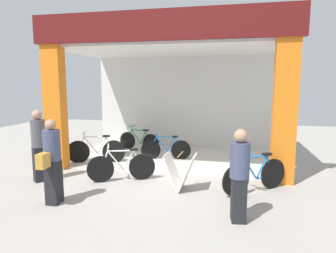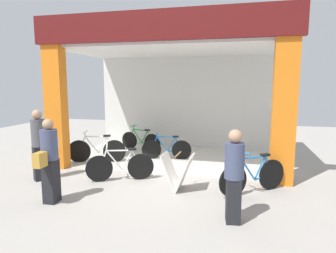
{
  "view_description": "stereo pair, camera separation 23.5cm",
  "coord_description": "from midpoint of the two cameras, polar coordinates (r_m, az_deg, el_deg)",
  "views": [
    {
      "loc": [
        1.77,
        -7.32,
        2.38
      ],
      "look_at": [
        0.0,
        0.91,
        1.15
      ],
      "focal_mm": 31.74,
      "sensor_mm": 36.0,
      "label": 1
    },
    {
      "loc": [
        2.0,
        -7.27,
        2.38
      ],
      "look_at": [
        0.0,
        0.91,
        1.15
      ],
      "focal_mm": 31.74,
      "sensor_mm": 36.0,
      "label": 2
    }
  ],
  "objects": [
    {
      "name": "bicycle_inside_1",
      "position": [
        9.33,
        -1.1,
        -4.29
      ],
      "size": [
        1.55,
        0.43,
        0.86
      ],
      "color": "black",
      "rests_on": "ground"
    },
    {
      "name": "bicycle_inside_0",
      "position": [
        10.66,
        -6.2,
        -2.72
      ],
      "size": [
        1.56,
        0.5,
        0.88
      ],
      "color": "black",
      "rests_on": "ground"
    },
    {
      "name": "ground_plane",
      "position": [
        7.9,
        -2.28,
        -9.23
      ],
      "size": [
        20.99,
        20.99,
        0.0
      ],
      "primitive_type": "plane",
      "color": "#9E9991",
      "rests_on": "ground"
    },
    {
      "name": "bicycle_parked_0",
      "position": [
        6.82,
        15.46,
        -9.01
      ],
      "size": [
        1.39,
        1.13,
        0.96
      ],
      "color": "black",
      "rests_on": "ground"
    },
    {
      "name": "bicycle_inside_2",
      "position": [
        9.21,
        -14.33,
        -4.48
      ],
      "size": [
        1.69,
        0.58,
        0.96
      ],
      "color": "black",
      "rests_on": "ground"
    },
    {
      "name": "pedestrian_1",
      "position": [
        5.24,
        12.29,
        -9.0
      ],
      "size": [
        0.37,
        0.37,
        1.62
      ],
      "color": "black",
      "rests_on": "ground"
    },
    {
      "name": "shop_facade",
      "position": [
        9.39,
        0.57,
        7.35
      ],
      "size": [
        6.69,
        3.96,
        4.12
      ],
      "color": "beige",
      "rests_on": "ground"
    },
    {
      "name": "pedestrian_0",
      "position": [
        7.87,
        -24.16,
        -3.2
      ],
      "size": [
        0.58,
        0.63,
        1.75
      ],
      "color": "black",
      "rests_on": "ground"
    },
    {
      "name": "bicycle_parked_1",
      "position": [
        7.41,
        -9.78,
        -7.58
      ],
      "size": [
        1.53,
        0.72,
        0.91
      ],
      "color": "black",
      "rests_on": "ground"
    },
    {
      "name": "sandwich_board_sign",
      "position": [
        6.71,
        1.35,
        -8.71
      ],
      "size": [
        0.7,
        0.58,
        0.84
      ],
      "color": "silver",
      "rests_on": "ground"
    },
    {
      "name": "pedestrian_2",
      "position": [
        6.3,
        -22.41,
        -6.13
      ],
      "size": [
        0.34,
        0.62,
        1.69
      ],
      "color": "black",
      "rests_on": "ground"
    }
  ]
}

